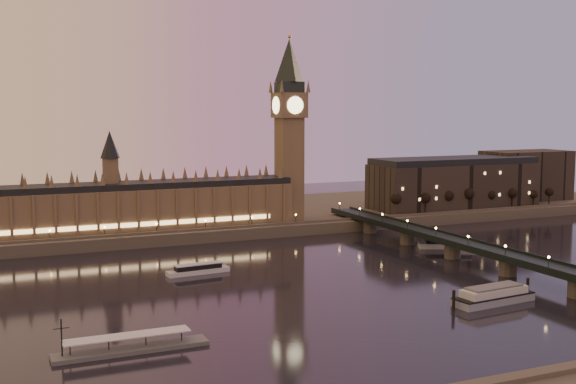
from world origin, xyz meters
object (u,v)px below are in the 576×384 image
Objects in this scene: moored_barge at (494,295)px; pontoon_pier at (131,347)px; cruise_boat_b at (448,243)px; cruise_boat_a at (198,269)px.

moored_barge is 0.84× the size of pontoon_pier.
pontoon_pier is at bearing -126.18° from cruise_boat_b.
cruise_boat_b is at bearing -3.39° from cruise_boat_a.
pontoon_pier is (-129.36, 0.44, -1.61)m from moored_barge.
cruise_boat_b is (130.29, 3.65, 0.52)m from cruise_boat_a.
pontoon_pier reaches higher than cruise_boat_b.
cruise_boat_a is 98.32m from pontoon_pier.
cruise_boat_a is 0.91× the size of cruise_boat_b.
moored_barge is at bearing -51.32° from cruise_boat_a.
cruise_boat_a is 0.61× the size of pontoon_pier.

